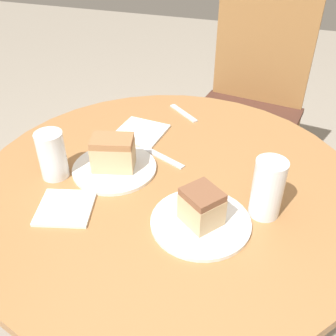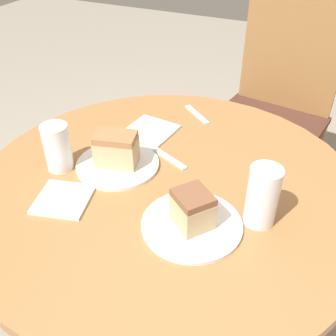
{
  "view_description": "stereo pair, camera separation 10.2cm",
  "coord_description": "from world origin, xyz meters",
  "px_view_note": "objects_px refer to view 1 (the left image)",
  "views": [
    {
      "loc": [
        0.25,
        -0.78,
        1.35
      ],
      "look_at": [
        0.0,
        0.0,
        0.75
      ],
      "focal_mm": 42.0,
      "sensor_mm": 36.0,
      "label": 1
    },
    {
      "loc": [
        0.35,
        -0.75,
        1.35
      ],
      "look_at": [
        0.0,
        0.0,
        0.75
      ],
      "focal_mm": 42.0,
      "sensor_mm": 36.0,
      "label": 2
    }
  ],
  "objects_px": {
    "plate_far": "(201,222)",
    "glass_lemonade": "(267,192)",
    "plate_near": "(115,167)",
    "cake_slice_far": "(202,207)",
    "glass_water": "(53,157)",
    "cake_slice_near": "(114,152)",
    "chair": "(249,102)"
  },
  "relations": [
    {
      "from": "plate_far",
      "to": "glass_lemonade",
      "type": "xyz_separation_m",
      "value": [
        0.13,
        0.08,
        0.06
      ]
    },
    {
      "from": "plate_far",
      "to": "plate_near",
      "type": "bearing_deg",
      "value": 153.6
    },
    {
      "from": "cake_slice_far",
      "to": "glass_water",
      "type": "relative_size",
      "value": 0.86
    },
    {
      "from": "plate_far",
      "to": "cake_slice_far",
      "type": "xyz_separation_m",
      "value": [
        0.0,
        0.0,
        0.05
      ]
    },
    {
      "from": "cake_slice_far",
      "to": "glass_water",
      "type": "xyz_separation_m",
      "value": [
        -0.42,
        0.06,
        0.01
      ]
    },
    {
      "from": "plate_near",
      "to": "cake_slice_near",
      "type": "xyz_separation_m",
      "value": [
        0.0,
        0.0,
        0.05
      ]
    },
    {
      "from": "cake_slice_near",
      "to": "glass_lemonade",
      "type": "xyz_separation_m",
      "value": [
        0.41,
        -0.05,
        0.01
      ]
    },
    {
      "from": "cake_slice_far",
      "to": "plate_far",
      "type": "bearing_deg",
      "value": 180.0
    },
    {
      "from": "plate_near",
      "to": "glass_water",
      "type": "xyz_separation_m",
      "value": [
        -0.14,
        -0.07,
        0.05
      ]
    },
    {
      "from": "plate_near",
      "to": "cake_slice_near",
      "type": "bearing_deg",
      "value": 90.0
    },
    {
      "from": "chair",
      "to": "plate_far",
      "type": "bearing_deg",
      "value": -80.29
    },
    {
      "from": "glass_water",
      "to": "plate_far",
      "type": "bearing_deg",
      "value": -8.53
    },
    {
      "from": "chair",
      "to": "glass_lemonade",
      "type": "distance_m",
      "value": 1.02
    },
    {
      "from": "plate_near",
      "to": "plate_far",
      "type": "height_order",
      "value": "same"
    },
    {
      "from": "plate_far",
      "to": "glass_lemonade",
      "type": "height_order",
      "value": "glass_lemonade"
    },
    {
      "from": "chair",
      "to": "cake_slice_far",
      "type": "relative_size",
      "value": 8.77
    },
    {
      "from": "chair",
      "to": "cake_slice_near",
      "type": "bearing_deg",
      "value": -97.02
    },
    {
      "from": "chair",
      "to": "glass_lemonade",
      "type": "xyz_separation_m",
      "value": [
        0.15,
        -0.97,
        0.26
      ]
    },
    {
      "from": "plate_near",
      "to": "cake_slice_near",
      "type": "height_order",
      "value": "cake_slice_near"
    },
    {
      "from": "chair",
      "to": "glass_lemonade",
      "type": "height_order",
      "value": "chair"
    },
    {
      "from": "cake_slice_far",
      "to": "plate_near",
      "type": "bearing_deg",
      "value": 153.6
    },
    {
      "from": "cake_slice_near",
      "to": "glass_water",
      "type": "xyz_separation_m",
      "value": [
        -0.14,
        -0.07,
        0.0
      ]
    },
    {
      "from": "plate_near",
      "to": "cake_slice_near",
      "type": "relative_size",
      "value": 1.82
    },
    {
      "from": "cake_slice_near",
      "to": "glass_lemonade",
      "type": "bearing_deg",
      "value": -7.5
    },
    {
      "from": "chair",
      "to": "plate_far",
      "type": "distance_m",
      "value": 1.07
    },
    {
      "from": "plate_near",
      "to": "glass_lemonade",
      "type": "bearing_deg",
      "value": -7.5
    },
    {
      "from": "plate_far",
      "to": "chair",
      "type": "bearing_deg",
      "value": 91.08
    },
    {
      "from": "plate_near",
      "to": "plate_far",
      "type": "distance_m",
      "value": 0.31
    },
    {
      "from": "plate_far",
      "to": "glass_water",
      "type": "xyz_separation_m",
      "value": [
        -0.42,
        0.06,
        0.05
      ]
    },
    {
      "from": "cake_slice_near",
      "to": "glass_lemonade",
      "type": "relative_size",
      "value": 0.85
    },
    {
      "from": "glass_lemonade",
      "to": "glass_water",
      "type": "height_order",
      "value": "glass_lemonade"
    },
    {
      "from": "cake_slice_far",
      "to": "glass_lemonade",
      "type": "bearing_deg",
      "value": 31.94
    }
  ]
}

